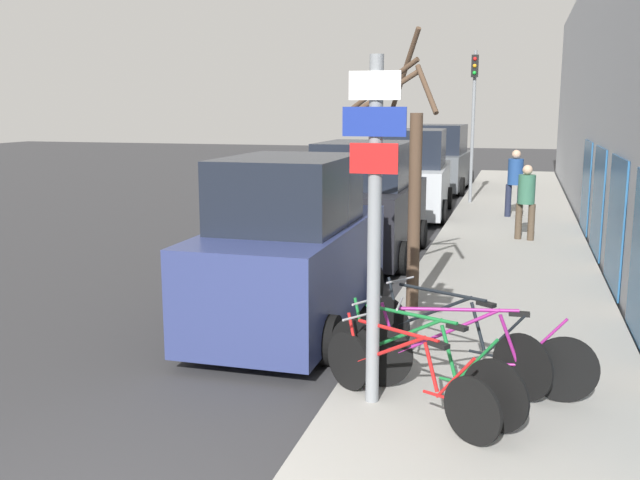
{
  "coord_description": "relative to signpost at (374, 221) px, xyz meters",
  "views": [
    {
      "loc": [
        2.74,
        -3.71,
        3.01
      ],
      "look_at": [
        0.37,
        4.71,
        1.37
      ],
      "focal_mm": 40.0,
      "sensor_mm": 36.0,
      "label": 1
    }
  ],
  "objects": [
    {
      "name": "pedestrian_near",
      "position": [
        1.45,
        9.48,
        -0.85
      ],
      "size": [
        0.41,
        0.36,
        1.64
      ],
      "rotation": [
        0.0,
        0.0,
        -0.33
      ],
      "color": "#4C3D2D",
      "rests_on": "sidewalk_curb"
    },
    {
      "name": "bicycle_3",
      "position": [
        0.65,
        0.93,
        -1.4
      ],
      "size": [
        2.11,
        1.41,
        0.94
      ],
      "rotation": [
        0.0,
        0.0,
        0.99
      ],
      "color": "black",
      "rests_on": "sidewalk_curb"
    },
    {
      "name": "parked_car_3",
      "position": [
        -1.53,
        19.61,
        -0.87
      ],
      "size": [
        2.22,
        4.82,
        2.39
      ],
      "rotation": [
        0.0,
        0.0,
        -0.03
      ],
      "color": "#51565B",
      "rests_on": "ground"
    },
    {
      "name": "pedestrian_far",
      "position": [
        1.18,
        12.84,
        -0.78
      ],
      "size": [
        0.46,
        0.39,
        1.76
      ],
      "rotation": [
        0.0,
        0.0,
        -0.05
      ],
      "color": "#1E2338",
      "rests_on": "sidewalk_curb"
    },
    {
      "name": "traffic_light",
      "position": [
        -0.14,
        15.47,
        1.08
      ],
      "size": [
        0.2,
        0.3,
        4.5
      ],
      "color": "gray",
      "rests_on": "sidewalk_curb"
    },
    {
      "name": "bicycle_0",
      "position": [
        0.36,
        -0.21,
        -1.44
      ],
      "size": [
        1.82,
        1.26,
        0.83
      ],
      "rotation": [
        0.0,
        0.0,
        0.97
      ],
      "color": "black",
      "rests_on": "sidewalk_curb"
    },
    {
      "name": "parked_car_1",
      "position": [
        -1.64,
        7.33,
        -0.89
      ],
      "size": [
        2.08,
        4.15,
        2.34
      ],
      "rotation": [
        0.0,
        0.0,
        -0.0
      ],
      "color": "black",
      "rests_on": "ground"
    },
    {
      "name": "parked_car_0",
      "position": [
        -1.64,
        2.53,
        -0.88
      ],
      "size": [
        1.94,
        4.24,
        2.37
      ],
      "rotation": [
        0.0,
        0.0,
        0.0
      ],
      "color": "navy",
      "rests_on": "ground"
    },
    {
      "name": "building_facade",
      "position": [
        2.91,
        11.11,
        1.27
      ],
      "size": [
        0.23,
        32.0,
        6.5
      ],
      "color": "#B2B7C1",
      "rests_on": "ground"
    },
    {
      "name": "signpost",
      "position": [
        0.0,
        0.0,
        0.0
      ],
      "size": [
        0.59,
        0.15,
        3.33
      ],
      "color": "gray",
      "rests_on": "sidewalk_curb"
    },
    {
      "name": "parked_car_2",
      "position": [
        -1.54,
        13.32,
        -0.87
      ],
      "size": [
        2.17,
        4.86,
        2.41
      ],
      "rotation": [
        0.0,
        0.0,
        0.05
      ],
      "color": "#B2B7BC",
      "rests_on": "ground"
    },
    {
      "name": "ground_plane",
      "position": [
        -1.44,
        8.39,
        -1.95
      ],
      "size": [
        80.0,
        80.0,
        0.0
      ],
      "primitive_type": "plane",
      "color": "#333335"
    },
    {
      "name": "bicycle_1",
      "position": [
        0.45,
        0.06,
        -1.4
      ],
      "size": [
        2.08,
        1.21,
        0.92
      ],
      "rotation": [
        0.0,
        0.0,
        1.05
      ],
      "color": "black",
      "rests_on": "sidewalk_curb"
    },
    {
      "name": "street_tree",
      "position": [
        -0.17,
        3.42,
        -0.02
      ],
      "size": [
        1.5,
        1.65,
        3.93
      ],
      "color": "#4C3828",
      "rests_on": "sidewalk_curb"
    },
    {
      "name": "bicycle_2",
      "position": [
        0.91,
        0.44,
        -1.4
      ],
      "size": [
        2.47,
        0.44,
        0.92
      ],
      "rotation": [
        0.0,
        0.0,
        1.62
      ],
      "color": "black",
      "rests_on": "sidewalk_curb"
    },
    {
      "name": "sidewalk_curb",
      "position": [
        1.16,
        11.19,
        -1.87
      ],
      "size": [
        3.2,
        32.0,
        0.15
      ],
      "color": "#9E9B93",
      "rests_on": "ground"
    }
  ]
}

